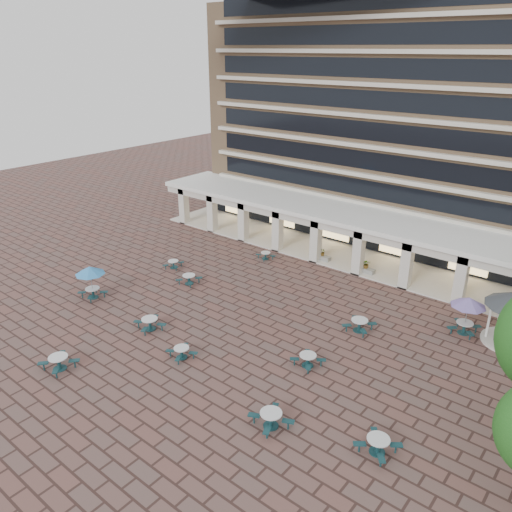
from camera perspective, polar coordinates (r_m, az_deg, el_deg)
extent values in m
plane|color=brown|center=(35.13, -1.41, -7.71)|extent=(120.00, 120.00, 0.00)
cube|color=tan|center=(52.77, 17.30, 14.37)|extent=(40.00, 15.00, 22.00)
cube|color=beige|center=(47.17, 12.70, 5.81)|extent=(36.80, 0.50, 0.35)
cube|color=black|center=(47.02, 12.97, 7.38)|extent=(35.20, 0.05, 1.60)
cube|color=beige|center=(46.50, 12.98, 8.87)|extent=(36.80, 0.50, 0.35)
cube|color=black|center=(46.42, 13.25, 10.47)|extent=(35.20, 0.05, 1.60)
cube|color=beige|center=(45.97, 13.27, 12.01)|extent=(36.80, 0.50, 0.35)
cube|color=black|center=(45.96, 13.55, 13.64)|extent=(35.20, 0.05, 1.60)
cube|color=beige|center=(45.58, 13.57, 15.22)|extent=(36.80, 0.50, 0.35)
cube|color=black|center=(45.65, 13.86, 16.85)|extent=(35.20, 0.05, 1.60)
cube|color=beige|center=(45.34, 13.88, 18.47)|extent=(36.80, 0.50, 0.35)
cube|color=black|center=(45.48, 14.18, 20.10)|extent=(35.20, 0.05, 1.60)
cube|color=beige|center=(45.25, 14.21, 21.74)|extent=(36.80, 0.50, 0.35)
cube|color=black|center=(45.46, 14.52, 23.36)|extent=(35.20, 0.05, 1.60)
cube|color=beige|center=(45.30, 14.56, 25.01)|extent=(36.80, 0.50, 0.35)
cube|color=white|center=(44.90, 11.06, 4.69)|extent=(42.00, 6.60, 0.40)
cube|color=beige|center=(42.67, 9.18, 3.22)|extent=(42.00, 0.30, 0.90)
cube|color=black|center=(47.96, 12.40, 2.71)|extent=(38.00, 0.15, 3.20)
cube|color=beige|center=(46.33, 10.68, -0.18)|extent=(42.00, 6.00, 0.12)
cube|color=beige|center=(54.78, -8.24, 5.75)|extent=(0.80, 0.80, 4.00)
cube|color=beige|center=(51.88, -5.03, 4.93)|extent=(0.80, 0.80, 4.00)
cube|color=beige|center=(49.17, -1.46, 4.00)|extent=(0.80, 0.80, 4.00)
cube|color=beige|center=(46.69, 2.50, 2.95)|extent=(0.80, 0.80, 4.00)
cube|color=beige|center=(44.48, 6.86, 1.77)|extent=(0.80, 0.80, 4.00)
cube|color=beige|center=(42.56, 11.64, 0.46)|extent=(0.80, 0.80, 4.00)
cube|color=beige|center=(41.00, 16.83, -0.96)|extent=(0.80, 0.80, 4.00)
cube|color=beige|center=(39.82, 22.39, -2.47)|extent=(0.80, 0.80, 4.00)
cube|color=#FFD88C|center=(56.40, -2.29, 6.05)|extent=(3.20, 0.08, 2.40)
cube|color=#FFD88C|center=(52.58, 2.99, 4.78)|extent=(3.20, 0.08, 2.40)
cube|color=#FFD88C|center=(49.30, 9.01, 3.28)|extent=(3.20, 0.08, 2.40)
cube|color=#FFD88C|center=(46.67, 15.77, 1.55)|extent=(3.20, 0.08, 2.40)
cube|color=#FFD88C|center=(44.81, 23.20, -0.39)|extent=(3.20, 0.08, 2.40)
cylinder|color=#153D40|center=(35.22, -11.98, -8.14)|extent=(0.77, 0.77, 0.04)
cylinder|color=#153D40|center=(35.05, -12.03, -7.66)|extent=(0.20, 0.20, 0.72)
cylinder|color=silver|center=(34.83, -12.09, -7.04)|extent=(1.10, 1.10, 0.05)
cube|color=#153D40|center=(34.67, -10.74, -7.68)|extent=(0.68, 0.54, 0.05)
cylinder|color=#153D40|center=(34.79, -10.71, -8.04)|extent=(0.09, 0.09, 0.46)
cube|color=#153D40|center=(35.66, -11.49, -6.83)|extent=(0.54, 0.68, 0.05)
cylinder|color=#153D40|center=(35.78, -11.45, -7.18)|extent=(0.09, 0.09, 0.46)
cube|color=#153D40|center=(35.33, -13.32, -7.30)|extent=(0.68, 0.54, 0.05)
cylinder|color=#153D40|center=(35.45, -13.28, -7.65)|extent=(0.09, 0.09, 0.46)
cube|color=#153D40|center=(34.33, -12.62, -8.18)|extent=(0.54, 0.68, 0.05)
cylinder|color=#153D40|center=(34.46, -12.59, -8.54)|extent=(0.09, 0.09, 0.46)
cylinder|color=#153D40|center=(32.83, -21.49, -11.87)|extent=(0.80, 0.80, 0.05)
cylinder|color=#153D40|center=(32.64, -21.58, -11.36)|extent=(0.20, 0.20, 0.75)
cylinder|color=silver|center=(32.40, -21.70, -10.69)|extent=(1.14, 1.14, 0.06)
cube|color=#153D40|center=(32.38, -20.06, -11.15)|extent=(0.65, 0.68, 0.06)
cylinder|color=#153D40|center=(32.52, -20.00, -11.53)|extent=(0.09, 0.09, 0.48)
cube|color=#153D40|center=(33.30, -21.32, -10.33)|extent=(0.68, 0.65, 0.06)
cylinder|color=#153D40|center=(33.44, -21.26, -10.71)|extent=(0.09, 0.09, 0.48)
cube|color=#153D40|center=(32.80, -23.15, -11.19)|extent=(0.65, 0.68, 0.06)
cylinder|color=#153D40|center=(32.94, -23.08, -11.57)|extent=(0.09, 0.09, 0.48)
cube|color=#153D40|center=(31.86, -21.93, -12.05)|extent=(0.68, 0.65, 0.06)
cylinder|color=#153D40|center=(32.00, -21.86, -12.44)|extent=(0.09, 0.09, 0.48)
cylinder|color=#153D40|center=(31.95, -8.45, -11.37)|extent=(0.67, 0.67, 0.04)
cylinder|color=#153D40|center=(31.79, -8.49, -10.93)|extent=(0.17, 0.17, 0.63)
cylinder|color=silver|center=(31.58, -8.53, -10.35)|extent=(0.96, 0.96, 0.05)
cube|color=#153D40|center=(31.53, -7.18, -10.93)|extent=(0.59, 0.49, 0.05)
cylinder|color=#153D40|center=(31.65, -7.16, -11.26)|extent=(0.08, 0.08, 0.40)
cube|color=#153D40|center=(32.32, -8.10, -10.06)|extent=(0.49, 0.59, 0.05)
cylinder|color=#153D40|center=(32.44, -8.08, -10.39)|extent=(0.08, 0.08, 0.40)
cube|color=#153D40|center=(31.94, -9.79, -10.61)|extent=(0.59, 0.49, 0.05)
cylinder|color=#153D40|center=(32.06, -9.77, -10.94)|extent=(0.08, 0.08, 0.40)
cube|color=#153D40|center=(31.14, -8.91, -11.51)|extent=(0.49, 0.59, 0.05)
cylinder|color=#153D40|center=(31.27, -8.89, -11.84)|extent=(0.08, 0.08, 0.40)
cylinder|color=#153D40|center=(26.15, 13.66, -20.92)|extent=(0.77, 0.77, 0.04)
cylinder|color=#153D40|center=(25.92, 13.73, -20.37)|extent=(0.20, 0.20, 0.73)
cylinder|color=silver|center=(25.63, 13.83, -19.65)|extent=(1.10, 1.10, 0.06)
cube|color=#153D40|center=(26.02, 15.73, -20.06)|extent=(0.67, 0.61, 0.06)
cylinder|color=#153D40|center=(26.19, 15.67, -20.47)|extent=(0.09, 0.09, 0.46)
cube|color=#153D40|center=(26.46, 13.40, -18.92)|extent=(0.61, 0.67, 0.06)
cylinder|color=#153D40|center=(26.63, 13.35, -19.33)|extent=(0.09, 0.09, 0.46)
cube|color=#153D40|center=(25.69, 11.76, -20.27)|extent=(0.67, 0.61, 0.06)
cylinder|color=#153D40|center=(25.86, 11.71, -20.68)|extent=(0.09, 0.09, 0.46)
cube|color=#153D40|center=(25.23, 14.14, -21.49)|extent=(0.61, 0.67, 0.06)
cylinder|color=#153D40|center=(25.41, 14.08, -21.90)|extent=(0.09, 0.09, 0.46)
cylinder|color=#153D40|center=(40.51, -18.07, -4.51)|extent=(0.75, 0.75, 0.04)
cylinder|color=#153D40|center=(40.37, -18.12, -4.09)|extent=(0.19, 0.19, 0.71)
cylinder|color=silver|center=(40.18, -18.20, -3.54)|extent=(1.07, 1.07, 0.05)
cube|color=#153D40|center=(40.11, -16.99, -3.93)|extent=(0.64, 0.62, 0.05)
cylinder|color=#153D40|center=(40.22, -16.95, -4.25)|extent=(0.09, 0.09, 0.45)
cube|color=#153D40|center=(41.04, -17.87, -3.42)|extent=(0.62, 0.64, 0.05)
cylinder|color=#153D40|center=(41.15, -17.83, -3.73)|extent=(0.09, 0.09, 0.45)
cube|color=#153D40|center=(40.54, -19.28, -3.94)|extent=(0.64, 0.62, 0.05)
cylinder|color=#153D40|center=(40.65, -19.24, -4.25)|extent=(0.09, 0.09, 0.45)
cube|color=#153D40|center=(39.60, -18.42, -4.48)|extent=(0.62, 0.64, 0.05)
cylinder|color=#153D40|center=(39.71, -18.38, -4.80)|extent=(0.09, 0.09, 0.45)
cylinder|color=gray|center=(39.97, -18.28, -2.90)|extent=(0.05, 0.05, 2.57)
cone|color=#317FC6|center=(39.56, -18.46, -1.57)|extent=(2.25, 2.25, 0.59)
cylinder|color=#153D40|center=(26.83, 1.71, -18.81)|extent=(0.80, 0.80, 0.05)
cylinder|color=#153D40|center=(26.59, 1.72, -18.24)|extent=(0.21, 0.21, 0.75)
cylinder|color=silver|center=(26.30, 1.73, -17.49)|extent=(1.14, 1.14, 0.06)
cube|color=#153D40|center=(26.38, 3.70, -18.33)|extent=(0.70, 0.55, 0.06)
cylinder|color=#153D40|center=(26.55, 3.69, -18.75)|extent=(0.09, 0.09, 0.48)
cube|color=#153D40|center=(27.17, 2.16, -16.85)|extent=(0.55, 0.70, 0.06)
cylinder|color=#153D40|center=(27.34, 2.15, -17.27)|extent=(0.09, 0.09, 0.48)
cube|color=#153D40|center=(26.67, -0.23, -17.73)|extent=(0.70, 0.55, 0.06)
cylinder|color=#153D40|center=(26.84, -0.23, -18.16)|extent=(0.09, 0.09, 0.48)
cube|color=#153D40|center=(25.86, 1.26, -19.29)|extent=(0.55, 0.70, 0.06)
cylinder|color=#153D40|center=(26.04, 1.25, -19.71)|extent=(0.09, 0.09, 0.48)
cylinder|color=#153D40|center=(44.15, -9.40, -1.33)|extent=(0.63, 0.63, 0.04)
cylinder|color=#153D40|center=(44.04, -9.42, -0.99)|extent=(0.16, 0.16, 0.60)
cylinder|color=silver|center=(43.90, -9.45, -0.56)|extent=(0.91, 0.91, 0.05)
cube|color=#153D40|center=(44.19, -8.56, -0.71)|extent=(0.43, 0.56, 0.05)
cylinder|color=#153D40|center=(44.28, -8.54, -0.96)|extent=(0.07, 0.07, 0.38)
cube|color=#153D40|center=(44.62, -9.71, -0.55)|extent=(0.56, 0.43, 0.05)
cylinder|color=#153D40|center=(44.71, -9.70, -0.80)|extent=(0.07, 0.07, 0.38)
cube|color=#153D40|center=(43.82, -10.30, -1.04)|extent=(0.43, 0.56, 0.05)
cylinder|color=#153D40|center=(43.90, -10.28, -1.29)|extent=(0.07, 0.07, 0.38)
cube|color=#153D40|center=(43.38, -9.13, -1.21)|extent=(0.56, 0.43, 0.05)
cylinder|color=#153D40|center=(43.47, -9.12, -1.46)|extent=(0.07, 0.07, 0.38)
cylinder|color=#153D40|center=(41.07, -7.64, -3.13)|extent=(0.72, 0.72, 0.04)
cylinder|color=#153D40|center=(40.93, -7.66, -2.73)|extent=(0.18, 0.18, 0.68)
cylinder|color=silver|center=(40.76, -7.69, -2.21)|extent=(1.02, 1.02, 0.05)
cube|color=#153D40|center=(40.96, -6.56, -2.48)|extent=(0.57, 0.62, 0.05)
cylinder|color=#153D40|center=(41.06, -6.55, -2.78)|extent=(0.08, 0.08, 0.43)
cube|color=#153D40|center=(41.60, -7.80, -2.13)|extent=(0.62, 0.57, 0.05)
cylinder|color=#153D40|center=(41.70, -7.79, -2.42)|extent=(0.08, 0.08, 0.43)
cube|color=#153D40|center=(40.82, -8.78, -2.70)|extent=(0.57, 0.62, 0.05)
cylinder|color=#153D40|center=(40.92, -8.76, -2.99)|extent=(0.08, 0.08, 0.43)
cube|color=#153D40|center=(40.16, -7.53, -3.06)|extent=(0.62, 0.57, 0.05)
cylinder|color=#153D40|center=(40.26, -7.52, -3.36)|extent=(0.08, 0.08, 0.43)
cylinder|color=#153D40|center=(31.07, 5.91, -12.32)|extent=(0.72, 0.72, 0.04)
cylinder|color=#153D40|center=(30.89, 5.93, -11.84)|extent=(0.18, 0.18, 0.68)
cylinder|color=silver|center=(30.66, 5.97, -11.21)|extent=(1.03, 1.03, 0.05)
cube|color=#153D40|center=(30.87, 7.46, -11.69)|extent=(0.63, 0.56, 0.05)
cylinder|color=#153D40|center=(31.00, 7.44, -12.05)|extent=(0.08, 0.08, 0.43)
cube|color=#153D40|center=(31.49, 5.90, -10.84)|extent=(0.56, 0.63, 0.05)
cylinder|color=#153D40|center=(31.62, 5.88, -11.20)|extent=(0.08, 0.08, 0.43)
cube|color=#153D40|center=(30.80, 4.42, -11.64)|extent=(0.63, 0.56, 0.05)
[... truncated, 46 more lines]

